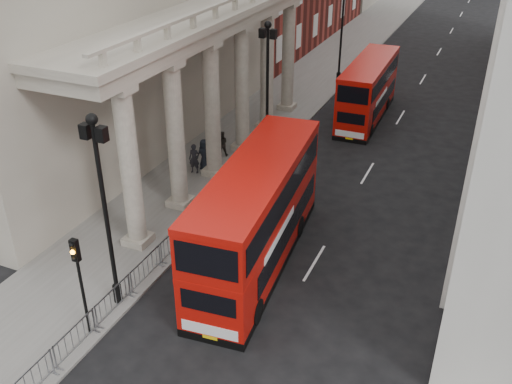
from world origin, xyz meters
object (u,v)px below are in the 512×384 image
at_px(lamp_post_mid, 267,81).
at_px(pedestrian_b, 222,144).
at_px(pedestrian_c, 204,154).
at_px(bus_near, 257,213).
at_px(pedestrian_a, 194,159).
at_px(bus_far, 368,89).
at_px(lamp_post_south, 104,201).
at_px(traffic_light, 78,270).
at_px(lamp_post_north, 342,25).

xyz_separation_m(lamp_post_mid, pedestrian_b, (-2.45, -1.52, -3.97)).
relative_size(lamp_post_mid, pedestrian_c, 4.35).
relative_size(lamp_post_mid, bus_near, 0.71).
height_order(lamp_post_mid, pedestrian_a, lamp_post_mid).
distance_m(pedestrian_b, pedestrian_c, 2.08).
xyz_separation_m(lamp_post_mid, bus_far, (4.23, 8.86, -2.68)).
distance_m(bus_near, bus_far, 19.79).
bearing_deg(lamp_post_south, bus_near, 50.97).
bearing_deg(traffic_light, bus_far, 81.27).
height_order(lamp_post_north, pedestrian_b, lamp_post_north).
bearing_deg(pedestrian_a, lamp_post_mid, 46.87).
bearing_deg(lamp_post_mid, pedestrian_b, -148.19).
xyz_separation_m(traffic_light, bus_far, (4.13, 26.87, -0.88)).
distance_m(lamp_post_mid, bus_far, 10.17).
distance_m(bus_far, pedestrian_b, 12.41).
bearing_deg(pedestrian_a, lamp_post_north, 72.61).
bearing_deg(lamp_post_north, traffic_light, -89.83).
relative_size(lamp_post_south, pedestrian_a, 4.64).
xyz_separation_m(traffic_light, pedestrian_a, (-2.97, 13.73, -2.09)).
bearing_deg(bus_far, pedestrian_c, -119.91).
relative_size(lamp_post_south, traffic_light, 1.93).
height_order(lamp_post_south, bus_near, lamp_post_south).
height_order(lamp_post_mid, traffic_light, lamp_post_mid).
distance_m(traffic_light, bus_near, 8.17).
xyz_separation_m(lamp_post_north, bus_far, (4.23, -7.14, -2.68)).
distance_m(bus_far, pedestrian_c, 14.23).
bearing_deg(bus_near, lamp_post_north, 93.37).
distance_m(traffic_light, pedestrian_c, 14.81).
relative_size(traffic_light, pedestrian_a, 2.40).
bearing_deg(pedestrian_a, bus_far, 52.29).
xyz_separation_m(lamp_post_north, pedestrian_a, (-2.87, -20.29, -3.89)).
bearing_deg(traffic_light, pedestrian_b, 98.80).
bearing_deg(pedestrian_c, bus_near, -43.37).
bearing_deg(bus_far, bus_near, -91.64).
height_order(traffic_light, pedestrian_c, traffic_light).
bearing_deg(pedestrian_b, lamp_post_north, -126.45).
height_order(lamp_post_mid, pedestrian_b, lamp_post_mid).
height_order(lamp_post_mid, bus_far, lamp_post_mid).
distance_m(lamp_post_south, bus_near, 6.93).
xyz_separation_m(lamp_post_south, pedestrian_c, (-2.56, 12.40, -3.84)).
bearing_deg(lamp_post_mid, bus_near, -69.37).
xyz_separation_m(lamp_post_south, lamp_post_north, (0.00, 32.00, 0.00)).
height_order(lamp_post_mid, bus_near, lamp_post_mid).
bearing_deg(lamp_post_south, pedestrian_c, 101.66).
height_order(bus_far, pedestrian_a, bus_far).
distance_m(lamp_post_mid, lamp_post_north, 16.00).
height_order(lamp_post_south, lamp_post_mid, same).
distance_m(pedestrian_a, pedestrian_c, 0.76).
height_order(pedestrian_b, pedestrian_c, pedestrian_c).
relative_size(lamp_post_south, lamp_post_north, 1.00).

